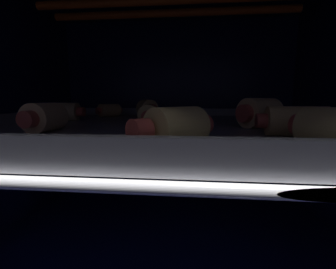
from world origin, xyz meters
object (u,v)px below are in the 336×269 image
Objects in this scene: baking_tray_mid at (167,126)px; pig_in_blanket_mid_7 at (288,121)px; pig_in_blanket_mid_2 at (147,109)px; pig_in_blanket_mid_8 at (109,110)px; pig_in_blanket_mid_1 at (45,117)px; pig_in_blanket_mid_0 at (260,113)px; pig_in_blanket_mid_6 at (310,116)px; oven_rack_mid at (167,132)px; pig_in_blanket_mid_5 at (177,127)px; pig_in_blanket_mid_3 at (148,115)px; pig_in_blanket_mid_9 at (327,128)px; pig_in_blanket_mid_4 at (69,112)px.

pig_in_blanket_mid_7 is (11.69, -7.93, 1.47)cm from baking_tray_mid.
pig_in_blanket_mid_2 reaches higher than pig_in_blanket_mid_8.
pig_in_blanket_mid_1 is 1.27× the size of pig_in_blanket_mid_8.
pig_in_blanket_mid_0 is 0.95× the size of pig_in_blanket_mid_6.
pig_in_blanket_mid_7 is (11.69, -7.93, 2.29)cm from oven_rack_mid.
pig_in_blanket_mid_5 reaches higher than baking_tray_mid.
pig_in_blanket_mid_7 is 1.20× the size of pig_in_blanket_mid_8.
pig_in_blanket_mid_1 is at bearing -166.13° from pig_in_blanket_mid_0.
pig_in_blanket_mid_3 is 0.98× the size of pig_in_blanket_mid_5.
pig_in_blanket_mid_9 is (14.39, -12.52, 0.08)cm from pig_in_blanket_mid_3.
pig_in_blanket_mid_7 is (9.57, 5.83, -0.06)cm from pig_in_blanket_mid_5.
pig_in_blanket_mid_0 is at bearing 53.48° from pig_in_blanket_mid_5.
pig_in_blanket_mid_8 is (-23.78, 20.46, -0.12)cm from pig_in_blanket_mid_7.
pig_in_blanket_mid_8 is (-14.21, 26.28, -0.18)cm from pig_in_blanket_mid_5.
baking_tray_mid reaches higher than oven_rack_mid.
pig_in_blanket_mid_1 is at bearing -147.53° from oven_rack_mid.
pig_in_blanket_mid_2 reaches higher than pig_in_blanket_mid_4.
pig_in_blanket_mid_9 is (12.05, -13.01, 1.52)cm from baking_tray_mid.
pig_in_blanket_mid_7 is 5.09cm from pig_in_blanket_mid_9.
pig_in_blanket_mid_6 is at bearing -7.36° from pig_in_blanket_mid_4.
pig_in_blanket_mid_8 is at bearing 133.40° from pig_in_blanket_mid_9.
pig_in_blanket_mid_6 is at bearing -22.83° from pig_in_blanket_mid_8.
oven_rack_mid is at bearing 90.00° from baking_tray_mid.
pig_in_blanket_mid_3 is at bearing -168.19° from baking_tray_mid.
pig_in_blanket_mid_9 reaches higher than pig_in_blanket_mid_3.
pig_in_blanket_mid_8 is 0.94× the size of pig_in_blanket_mid_9.
pig_in_blanket_mid_6 is at bearing -26.71° from pig_in_blanket_mid_2.
baking_tray_mid is 16.24cm from pig_in_blanket_mid_4.
pig_in_blanket_mid_7 is at bearing -83.38° from pig_in_blanket_mid_0.
pig_in_blanket_mid_0 is 6.19cm from pig_in_blanket_mid_7.
pig_in_blanket_mid_0 reaches higher than pig_in_blanket_mid_7.
pig_in_blanket_mid_8 is (-23.07, 14.32, -0.49)cm from pig_in_blanket_mid_0.
baking_tray_mid is 8.51× the size of pig_in_blanket_mid_4.
pig_in_blanket_mid_2 is 25.86cm from pig_in_blanket_mid_5.
pig_in_blanket_mid_6 is at bearing 0.30° from oven_rack_mid.
oven_rack_mid is 16.33cm from pig_in_blanket_mid_4.
pig_in_blanket_mid_4 is 33.29cm from pig_in_blanket_mid_6.
pig_in_blanket_mid_7 is at bearing -40.70° from pig_in_blanket_mid_8.
pig_in_blanket_mid_5 is (4.45, -13.27, 0.08)cm from pig_in_blanket_mid_3.
baking_tray_mid is at bearing 11.81° from pig_in_blanket_mid_3.
pig_in_blanket_mid_6 is 9.87cm from pig_in_blanket_mid_7.
pig_in_blanket_mid_1 is at bearing -88.47° from pig_in_blanket_mid_8.
pig_in_blanket_mid_4 is (-15.57, 4.36, 2.34)cm from oven_rack_mid.
pig_in_blanket_mid_5 reaches higher than pig_in_blanket_mid_3.
pig_in_blanket_mid_7 is at bearing -49.53° from pig_in_blanket_mid_2.
pig_in_blanket_mid_0 reaches higher than pig_in_blanket_mid_8.
baking_tray_mid is 14.20cm from pig_in_blanket_mid_7.
pig_in_blanket_mid_6 is (19.78, 0.58, -0.09)cm from pig_in_blanket_mid_3.
oven_rack_mid is at bearing 98.74° from pig_in_blanket_mid_5.
pig_in_blanket_mid_1 is 1.18× the size of pig_in_blanket_mid_4.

